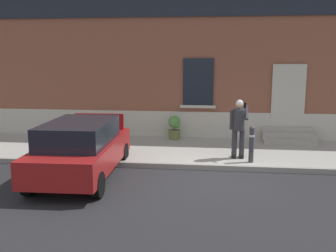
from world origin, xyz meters
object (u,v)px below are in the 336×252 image
bollard_near_person (252,143)px  planter_olive (174,127)px  planter_cream (105,126)px  person_on_phone (239,125)px  bollard_far_left (103,139)px  hatchback_car_red (81,148)px

bollard_near_person → planter_olive: bearing=131.8°
bollard_near_person → planter_cream: bollard_near_person is taller
bollard_near_person → person_on_phone: bearing=133.7°
person_on_phone → planter_olive: (-2.11, 2.39, -0.55)m
bollard_near_person → planter_cream: 5.71m
bollard_far_left → person_on_phone: 4.01m
hatchback_car_red → bollard_near_person: (4.46, 1.43, -0.08)m
planter_olive → bollard_near_person: bearing=-48.2°
bollard_near_person → planter_olive: (-2.46, 2.75, -0.11)m
planter_cream → hatchback_car_red: bearing=-82.0°
person_on_phone → bollard_near_person: bearing=-45.5°
bollard_near_person → hatchback_car_red: bearing=-162.2°
bollard_near_person → planter_olive: bollard_near_person is taller
hatchback_car_red → planter_cream: hatchback_car_red is taller
planter_olive → hatchback_car_red: bearing=-115.6°
person_on_phone → planter_cream: bearing=154.4°
bollard_near_person → person_on_phone: 0.67m
hatchback_car_red → planter_olive: bearing=64.4°
planter_olive → bollard_far_left: bearing=-124.0°
person_on_phone → planter_cream: 5.27m
bollard_far_left → person_on_phone: bearing=5.2°
hatchback_car_red → person_on_phone: person_on_phone is taller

